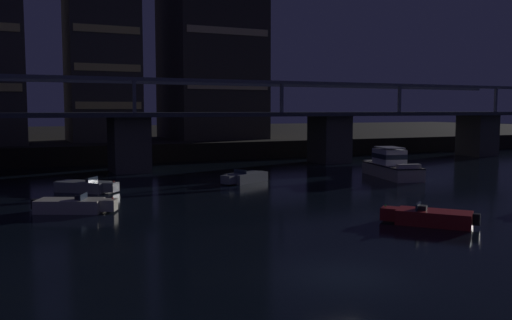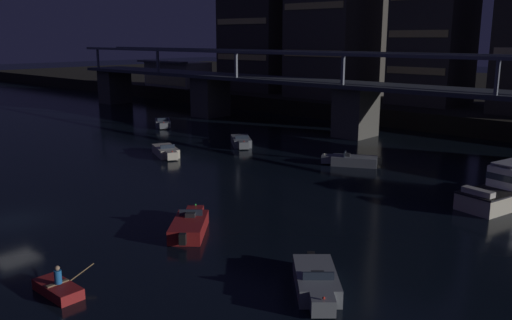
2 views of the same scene
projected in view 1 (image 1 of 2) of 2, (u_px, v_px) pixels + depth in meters
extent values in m
plane|color=black|center=(346.00, 277.00, 20.77)|extent=(400.00, 400.00, 0.00)
cube|color=black|center=(73.00, 138.00, 99.25)|extent=(240.00, 80.00, 2.20)
cube|color=#4C4944|center=(129.00, 144.00, 55.69)|extent=(3.60, 4.40, 5.55)
cube|color=#4C4944|center=(329.00, 139.00, 65.62)|extent=(3.60, 4.40, 5.55)
cube|color=#4C4944|center=(477.00, 135.00, 75.55)|extent=(3.60, 4.40, 5.55)
cube|color=#3D424C|center=(128.00, 115.00, 55.41)|extent=(101.29, 6.40, 0.45)
cube|color=slate|center=(134.00, 79.00, 52.48)|extent=(101.29, 0.36, 0.36)
cube|color=slate|center=(122.00, 82.00, 57.72)|extent=(101.29, 0.36, 0.36)
cube|color=slate|center=(134.00, 96.00, 52.62)|extent=(0.30, 0.30, 3.20)
cube|color=slate|center=(282.00, 97.00, 59.24)|extent=(0.30, 0.30, 3.20)
cube|color=slate|center=(399.00, 99.00, 65.87)|extent=(0.30, 0.30, 3.20)
cube|color=slate|center=(496.00, 100.00, 72.49)|extent=(0.30, 0.30, 3.20)
cube|color=#423D38|center=(101.00, 52.00, 71.11)|extent=(8.64, 9.42, 23.04)
cube|color=#F2D172|center=(109.00, 105.00, 67.44)|extent=(7.95, 0.10, 0.90)
cube|color=#F2D172|center=(108.00, 67.00, 67.02)|extent=(7.95, 0.10, 0.90)
cube|color=#F2D172|center=(107.00, 29.00, 66.60)|extent=(7.95, 0.10, 0.90)
cube|color=#38332D|center=(210.00, 11.00, 78.26)|extent=(12.43, 13.87, 36.04)
cube|color=beige|center=(229.00, 86.00, 72.94)|extent=(11.43, 0.10, 0.90)
cube|color=beige|center=(229.00, 31.00, 72.28)|extent=(11.43, 0.10, 0.90)
cube|color=beige|center=(392.00, 171.00, 51.26)|extent=(4.43, 8.39, 1.20)
cube|color=beige|center=(372.00, 165.00, 55.70)|extent=(1.65, 1.41, 1.04)
cube|color=black|center=(392.00, 165.00, 51.21)|extent=(4.52, 8.49, 0.10)
cube|color=white|center=(389.00, 156.00, 51.73)|extent=(2.80, 3.61, 1.40)
cube|color=#283342|center=(389.00, 156.00, 51.73)|extent=(2.85, 3.66, 0.44)
cube|color=silver|center=(389.00, 147.00, 51.65)|extent=(2.52, 3.25, 0.08)
cube|color=#B7B2A8|center=(409.00, 166.00, 47.87)|extent=(2.16, 1.08, 0.36)
cube|color=beige|center=(70.00, 206.00, 33.85)|extent=(4.30, 3.29, 0.80)
cube|color=beige|center=(109.00, 205.00, 33.82)|extent=(1.24, 1.28, 0.70)
cube|color=#283342|center=(83.00, 196.00, 33.79)|extent=(0.66, 1.26, 0.36)
cube|color=#262628|center=(79.00, 197.00, 33.79)|extent=(0.60, 0.68, 0.24)
cube|color=black|center=(35.00, 204.00, 33.85)|extent=(0.48, 0.48, 0.60)
sphere|color=red|center=(113.00, 198.00, 33.78)|extent=(0.12, 0.12, 0.12)
cube|color=maroon|center=(434.00, 218.00, 30.04)|extent=(3.90, 4.15, 0.80)
cube|color=maroon|center=(390.00, 213.00, 31.04)|extent=(1.34, 1.33, 0.70)
cube|color=#283342|center=(418.00, 206.00, 30.34)|extent=(1.10, 0.95, 0.36)
cube|color=#262628|center=(423.00, 208.00, 30.24)|extent=(0.69, 0.67, 0.24)
cube|color=black|center=(476.00, 219.00, 29.12)|extent=(0.51, 0.51, 0.60)
sphere|color=#33D84C|center=(385.00, 206.00, 31.11)|extent=(0.12, 0.12, 0.12)
cube|color=gray|center=(246.00, 177.00, 48.00)|extent=(4.30, 3.39, 0.80)
cube|color=gray|center=(228.00, 180.00, 46.11)|extent=(1.25, 1.29, 0.70)
cube|color=#283342|center=(240.00, 172.00, 47.29)|extent=(0.71, 1.25, 0.36)
cube|color=#262628|center=(242.00, 172.00, 47.49)|extent=(0.61, 0.68, 0.24)
cube|color=black|center=(261.00, 174.00, 49.69)|extent=(0.48, 0.48, 0.60)
sphere|color=beige|center=(226.00, 175.00, 45.88)|extent=(0.12, 0.12, 0.12)
cube|color=gray|center=(83.00, 187.00, 42.27)|extent=(4.15, 3.89, 0.80)
cube|color=gray|center=(111.00, 187.00, 41.63)|extent=(1.33, 1.34, 0.70)
cube|color=#283342|center=(93.00, 179.00, 41.99)|extent=(0.94, 1.10, 0.36)
cube|color=#262628|center=(90.00, 180.00, 42.06)|extent=(0.67, 0.69, 0.24)
cube|color=black|center=(58.00, 184.00, 42.82)|extent=(0.51, 0.51, 0.60)
sphere|color=red|center=(114.00, 182.00, 41.53)|extent=(0.12, 0.12, 0.12)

